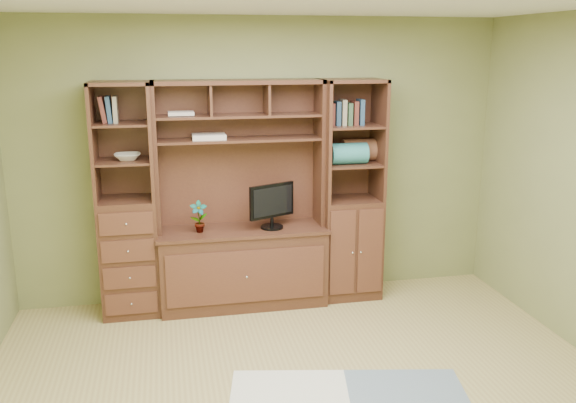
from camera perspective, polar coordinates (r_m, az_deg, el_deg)
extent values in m
cube|color=olive|center=(5.68, -2.48, 3.85)|extent=(4.50, 0.04, 2.60)
cube|color=olive|center=(2.03, 16.67, -16.49)|extent=(4.50, 0.04, 2.60)
cube|color=#442417|center=(5.45, -4.36, 0.42)|extent=(1.54, 0.53, 2.05)
cube|color=#442417|center=(5.46, -14.87, 0.00)|extent=(0.50, 0.45, 2.05)
cube|color=#442417|center=(5.71, 5.85, 1.00)|extent=(0.55, 0.45, 2.05)
cube|color=black|center=(5.46, -1.53, 0.33)|extent=(0.50, 0.38, 0.56)
imported|color=#A94E39|center=(5.43, -8.35, -1.43)|extent=(0.15, 0.10, 0.29)
cube|color=beige|center=(5.41, -7.42, 6.05)|extent=(0.29, 0.21, 0.04)
imported|color=silver|center=(5.38, -14.79, 4.08)|extent=(0.22, 0.22, 0.06)
cube|color=#2E7979|center=(5.58, 5.69, 4.49)|extent=(0.33, 0.19, 0.19)
cube|color=brown|center=(5.75, 6.93, 4.82)|extent=(0.37, 0.21, 0.21)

